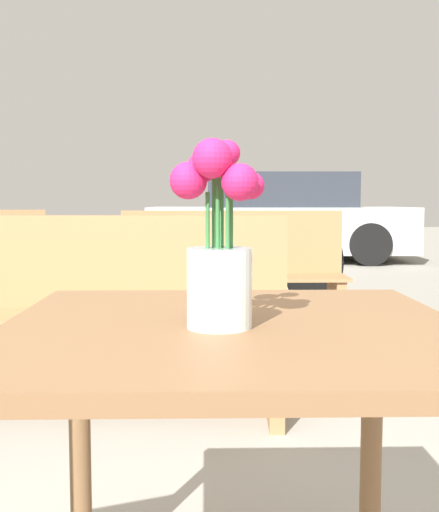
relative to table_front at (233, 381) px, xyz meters
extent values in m
cube|color=brown|center=(0.00, 0.00, 0.09)|extent=(0.86, 0.88, 0.03)
cylinder|color=brown|center=(-0.31, 0.37, -0.26)|extent=(0.05, 0.05, 0.67)
cylinder|color=brown|center=(0.37, 0.32, -0.26)|extent=(0.05, 0.05, 0.67)
cylinder|color=silver|center=(-0.03, -0.04, 0.17)|extent=(0.11, 0.11, 0.13)
cylinder|color=silver|center=(-0.03, -0.04, 0.14)|extent=(0.10, 0.10, 0.07)
cylinder|color=#337038|center=(-0.01, -0.04, 0.22)|extent=(0.01, 0.01, 0.21)
sphere|color=#D11E60|center=(0.02, -0.04, 0.34)|extent=(0.05, 0.05, 0.05)
cylinder|color=#337038|center=(-0.02, -0.03, 0.25)|extent=(0.01, 0.01, 0.27)
sphere|color=#D11E60|center=(-0.01, 0.00, 0.40)|extent=(0.05, 0.05, 0.05)
cylinder|color=#337038|center=(-0.04, -0.03, 0.24)|extent=(0.01, 0.01, 0.24)
sphere|color=#D11E60|center=(-0.05, 0.00, 0.38)|extent=(0.05, 0.05, 0.05)
cylinder|color=#337038|center=(-0.05, -0.05, 0.22)|extent=(0.01, 0.01, 0.22)
sphere|color=#D11E60|center=(-0.08, -0.05, 0.35)|extent=(0.06, 0.06, 0.06)
cylinder|color=#337038|center=(-0.03, -0.05, 0.24)|extent=(0.01, 0.01, 0.25)
sphere|color=#D11E60|center=(-0.04, -0.08, 0.38)|extent=(0.06, 0.06, 0.06)
cylinder|color=#337038|center=(-0.02, -0.06, 0.22)|extent=(0.01, 0.01, 0.21)
sphere|color=#D11E60|center=(0.00, -0.09, 0.35)|extent=(0.06, 0.06, 0.06)
cube|color=#9E7047|center=(-0.53, 1.56, -0.16)|extent=(1.92, 0.58, 0.02)
cube|color=#9E7047|center=(-0.51, 1.72, 0.05)|extent=(1.89, 0.26, 0.40)
cube|color=#9E7047|center=(0.35, 1.46, -0.38)|extent=(0.10, 0.33, 0.43)
cube|color=#9E7047|center=(-0.97, 3.60, -0.38)|extent=(0.10, 0.33, 0.43)
cube|color=#9E7047|center=(0.34, 2.80, -0.16)|extent=(1.43, 0.47, 0.02)
cube|color=#9E7047|center=(0.35, 2.96, 0.05)|extent=(1.41, 0.15, 0.40)
cube|color=#9E7047|center=(0.98, 2.75, -0.38)|extent=(0.09, 0.33, 0.43)
cube|color=#9E7047|center=(-0.30, 2.85, -0.38)|extent=(0.09, 0.33, 0.43)
cylinder|color=black|center=(0.36, 3.68, -0.24)|extent=(0.62, 0.43, 0.72)
cylinder|color=black|center=(1.23, 4.26, -0.24)|extent=(0.62, 0.43, 0.72)
cube|color=black|center=(0.80, 3.97, 0.00)|extent=(0.80, 0.55, 0.03)
cylinder|color=black|center=(0.64, 3.87, 0.10)|extent=(0.02, 0.02, 0.22)
cube|color=black|center=(0.64, 3.87, 0.21)|extent=(0.17, 0.14, 0.04)
cube|color=black|center=(1.19, 4.23, 0.16)|extent=(0.28, 0.39, 0.02)
cube|color=silver|center=(1.73, 8.50, -0.12)|extent=(4.02, 2.05, 0.67)
cube|color=#2D333D|center=(1.73, 8.50, 0.47)|extent=(2.27, 1.76, 0.50)
cylinder|color=black|center=(0.46, 7.81, -0.30)|extent=(0.61, 0.23, 0.60)
cylinder|color=black|center=(0.61, 9.42, -0.30)|extent=(0.61, 0.23, 0.60)
cylinder|color=black|center=(2.85, 7.59, -0.30)|extent=(0.61, 0.23, 0.60)
cylinder|color=black|center=(3.00, 9.20, -0.30)|extent=(0.61, 0.23, 0.60)
camera|label=1|loc=(-0.13, -1.10, 0.32)|focal=45.00mm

